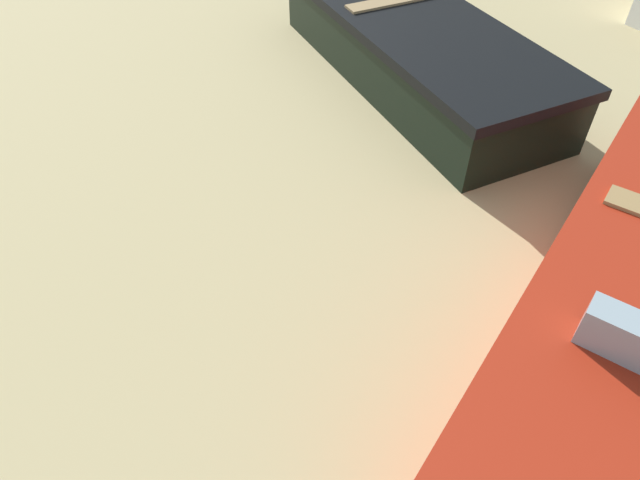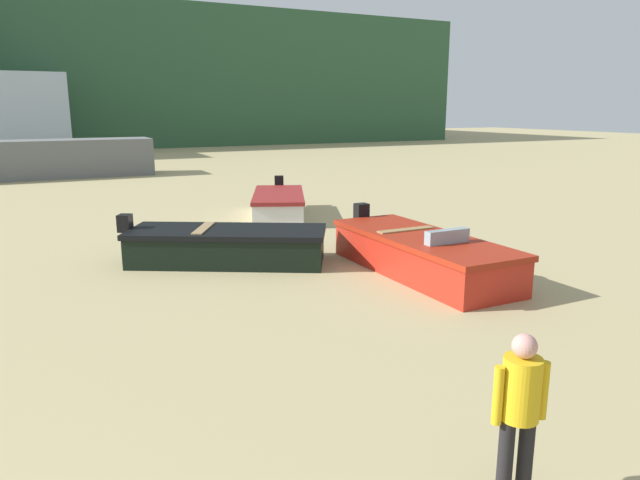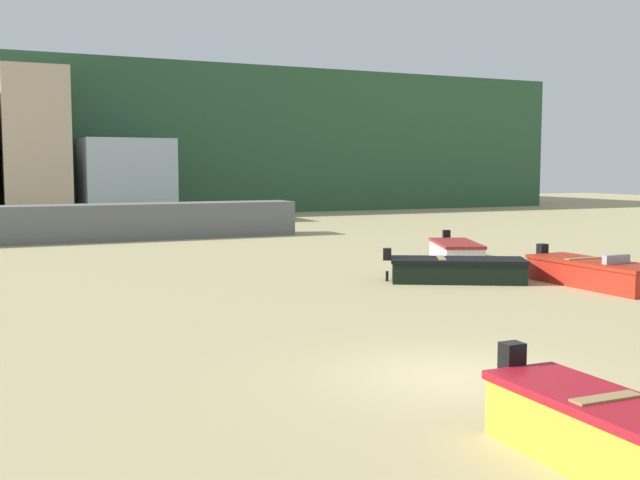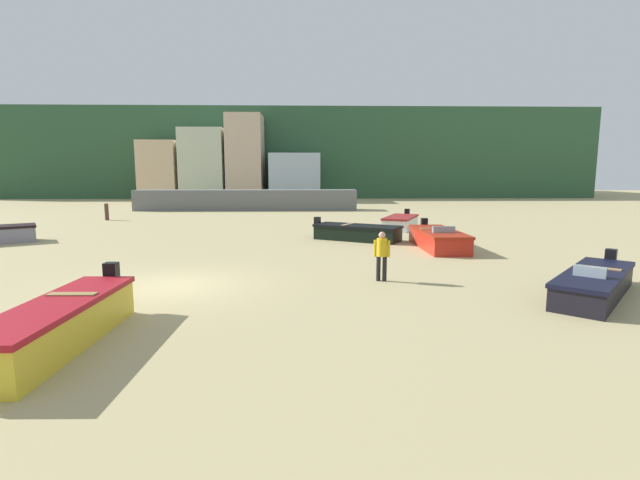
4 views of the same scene
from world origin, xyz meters
TOP-DOWN VIEW (x-y plane):
  - boat_black_5 at (6.84, 9.75)m, footprint 4.72×3.61m

SIDE VIEW (x-z plane):
  - boat_black_5 at x=6.84m, z-range -0.15..0.97m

